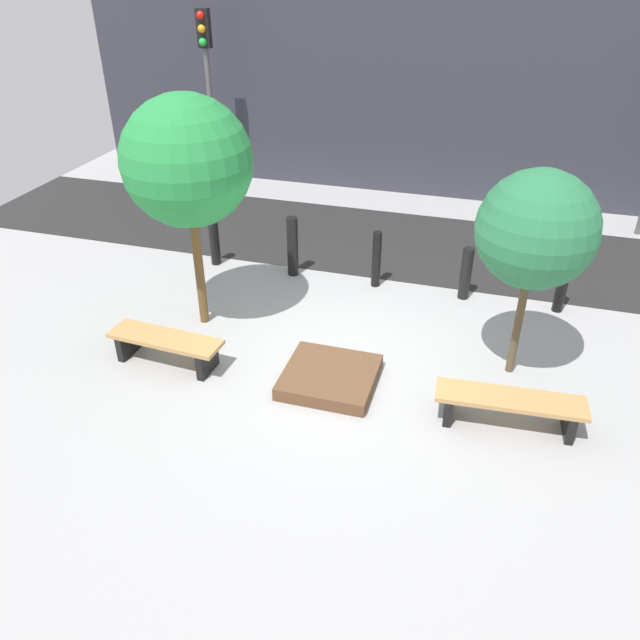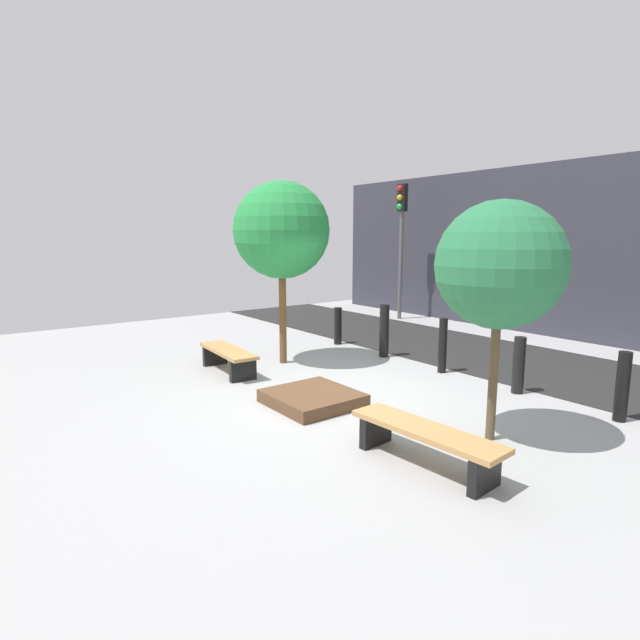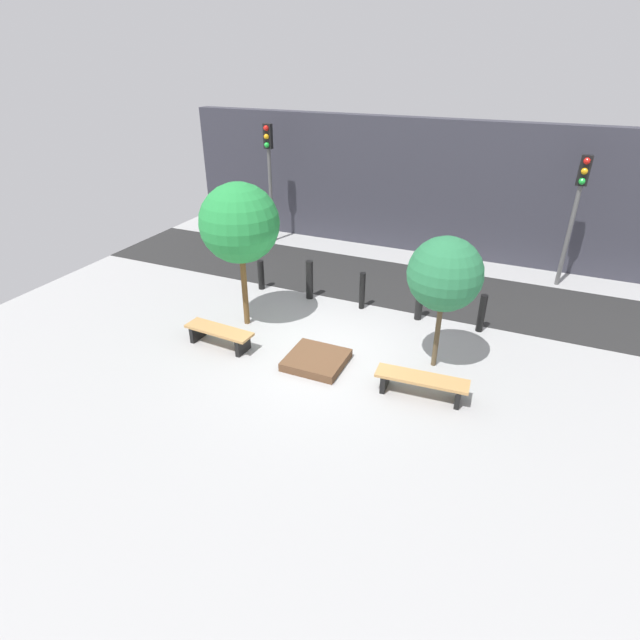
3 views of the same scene
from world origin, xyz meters
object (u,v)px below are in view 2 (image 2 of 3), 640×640
at_px(tree_behind_left_bench, 282,231).
at_px(bollard_far_left, 338,326).
at_px(bollard_center, 443,346).
at_px(traffic_light_west, 401,227).
at_px(tree_behind_right_bench, 500,266).
at_px(bollard_right, 519,365).
at_px(bollard_left, 384,331).
at_px(planter_bed, 313,398).
at_px(bollard_far_right, 622,387).
at_px(bench_left, 228,356).
at_px(bench_right, 425,438).

relative_size(tree_behind_left_bench, bollard_far_left, 4.10).
relative_size(bollard_center, traffic_light_west, 0.25).
bearing_deg(bollard_far_left, tree_behind_right_bench, -19.79).
height_order(bollard_far_left, bollard_right, bollard_right).
xyz_separation_m(tree_behind_right_bench, bollard_left, (-3.88, 1.94, -1.59)).
bearing_deg(planter_bed, bollard_far_right, 44.00).
relative_size(bench_left, traffic_light_west, 0.42).
distance_m(bollard_left, bollard_right, 3.04).
bearing_deg(bollard_far_right, bollard_far_left, 180.00).
relative_size(bollard_far_left, bollard_left, 0.78).
relative_size(bench_left, tree_behind_left_bench, 0.48).
xyz_separation_m(bollard_left, traffic_light_west, (-3.20, 3.74, 2.18)).
bearing_deg(planter_bed, traffic_light_west, 125.27).
relative_size(tree_behind_right_bench, bollard_right, 3.18).
relative_size(bench_right, tree_behind_right_bench, 0.63).
height_order(bollard_far_left, bollard_center, bollard_center).
relative_size(planter_bed, bollard_left, 1.13).
height_order(tree_behind_left_bench, bollard_right, tree_behind_left_bench).
height_order(bollard_right, bollard_far_right, bollard_far_right).
distance_m(bench_right, traffic_light_west, 10.16).
height_order(bench_right, tree_behind_right_bench, tree_behind_right_bench).
height_order(bollard_left, bollard_far_right, bollard_left).
relative_size(bench_right, bollard_right, 2.02).
bearing_deg(traffic_light_west, bollard_center, -38.36).
height_order(tree_behind_left_bench, bollard_center, tree_behind_left_bench).
xyz_separation_m(bench_left, planter_bed, (2.36, 0.20, -0.22)).
bearing_deg(bench_left, bollard_center, 56.89).
height_order(bench_left, bollard_far_right, bollard_far_right).
bearing_deg(traffic_light_west, bench_right, -44.17).
relative_size(bollard_center, bollard_far_right, 1.05).
bearing_deg(bollard_left, tree_behind_right_bench, -26.62).
bearing_deg(bollard_left, tree_behind_left_bench, -113.23).
bearing_deg(tree_behind_left_bench, bollard_right, 26.62).
bearing_deg(bollard_center, bollard_left, 180.00).
bearing_deg(bollard_center, bench_right, -53.12).
xyz_separation_m(bench_right, bollard_center, (-2.36, 3.14, 0.19)).
distance_m(tree_behind_left_bench, tree_behind_right_bench, 4.73).
relative_size(tree_behind_right_bench, bollard_center, 2.87).
bearing_deg(tree_behind_right_bench, bench_right, -90.00).
bearing_deg(tree_behind_right_bench, bollard_far_right, 70.50).
bearing_deg(tree_behind_right_bench, bollard_left, 153.38).
bearing_deg(traffic_light_west, bench_left, -71.00).
relative_size(tree_behind_right_bench, bollard_far_left, 3.39).
bearing_deg(tree_behind_left_bench, bollard_far_left, 109.50).
height_order(tree_behind_left_bench, tree_behind_right_bench, tree_behind_left_bench).
bearing_deg(bollard_left, planter_bed, -62.63).
distance_m(bollard_left, bollard_center, 1.52).
distance_m(planter_bed, tree_behind_left_bench, 3.56).
xyz_separation_m(bench_right, tree_behind_right_bench, (-0.00, 1.20, 1.82)).
bearing_deg(bollard_far_right, tree_behind_left_bench, -160.21).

